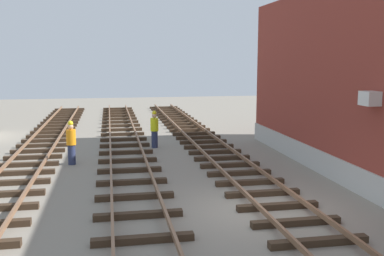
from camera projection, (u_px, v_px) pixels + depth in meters
ground_plane at (261, 210)px, 13.12m from camera, size 80.00×80.00×0.00m
track_near_building at (278, 205)px, 13.20m from camera, size 2.50×56.97×0.32m
track_centre at (138, 214)px, 12.45m from camera, size 2.50×56.97×0.32m
track_worker_foreground at (71, 143)px, 18.70m from camera, size 0.40×0.40×1.87m
track_worker_distant at (154, 129)px, 22.29m from camera, size 0.40×0.40×1.87m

